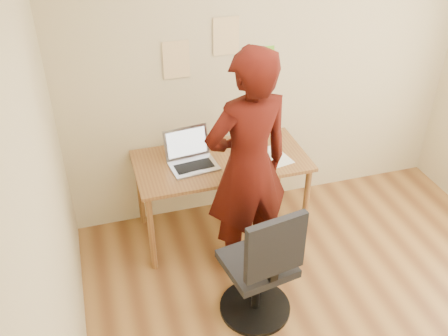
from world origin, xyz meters
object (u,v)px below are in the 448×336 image
object	(u,v)px
laptop	(191,158)
office_chair	(262,273)
desk	(221,168)
person	(248,167)
phone	(254,168)

from	to	relation	value
laptop	office_chair	world-z (taller)	laptop
desk	person	xyz separation A→B (m)	(0.08, -0.43, 0.27)
laptop	phone	bearing A→B (deg)	-31.77
desk	laptop	bearing A→B (deg)	178.68
office_chair	person	world-z (taller)	person
laptop	desk	bearing A→B (deg)	-7.91
office_chair	person	bearing A→B (deg)	72.40
phone	person	bearing A→B (deg)	-118.18
laptop	person	distance (m)	0.56
person	office_chair	bearing A→B (deg)	72.70
laptop	person	bearing A→B (deg)	-60.40
desk	phone	size ratio (longest dim) A/B	10.01
phone	person	world-z (taller)	person
desk	person	world-z (taller)	person
office_chair	person	distance (m)	0.76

